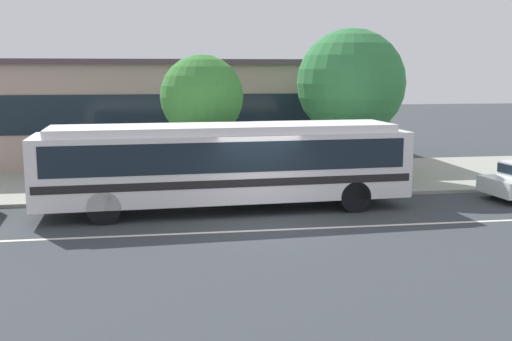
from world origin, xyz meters
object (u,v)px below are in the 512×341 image
(street_tree_near_stop, at_px, (202,97))
(street_tree_mid_block, at_px, (351,83))
(transit_bus, at_px, (225,161))
(pedestrian_walking_along_curb, at_px, (125,164))
(bus_stop_sign, at_px, (317,149))
(pedestrian_waiting_near_sign, at_px, (321,165))

(street_tree_near_stop, xyz_separation_m, street_tree_mid_block, (6.02, 0.83, 0.47))
(transit_bus, distance_m, street_tree_near_stop, 4.18)
(pedestrian_walking_along_curb, relative_size, street_tree_near_stop, 0.33)
(bus_stop_sign, bearing_deg, street_tree_mid_block, 53.51)
(transit_bus, height_order, pedestrian_walking_along_curb, transit_bus)
(bus_stop_sign, bearing_deg, street_tree_near_stop, 152.67)
(street_tree_near_stop, bearing_deg, transit_bus, -82.82)
(pedestrian_walking_along_curb, xyz_separation_m, street_tree_near_stop, (2.89, 0.26, 2.40))
(pedestrian_waiting_near_sign, xyz_separation_m, bus_stop_sign, (-0.23, -0.19, 0.58))
(street_tree_mid_block, bearing_deg, street_tree_near_stop, -172.11)
(street_tree_mid_block, bearing_deg, transit_bus, -140.71)
(transit_bus, bearing_deg, street_tree_mid_block, 39.29)
(bus_stop_sign, distance_m, street_tree_near_stop, 4.75)
(pedestrian_waiting_near_sign, bearing_deg, street_tree_mid_block, 54.74)
(pedestrian_waiting_near_sign, height_order, bus_stop_sign, bus_stop_sign)
(transit_bus, distance_m, pedestrian_waiting_near_sign, 4.15)
(pedestrian_walking_along_curb, bearing_deg, transit_bus, -45.74)
(street_tree_near_stop, height_order, street_tree_mid_block, street_tree_mid_block)
(pedestrian_waiting_near_sign, xyz_separation_m, street_tree_near_stop, (-4.14, 1.83, 2.36))
(street_tree_mid_block, bearing_deg, pedestrian_waiting_near_sign, -125.26)
(bus_stop_sign, bearing_deg, pedestrian_walking_along_curb, 165.51)
(transit_bus, height_order, bus_stop_sign, transit_bus)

